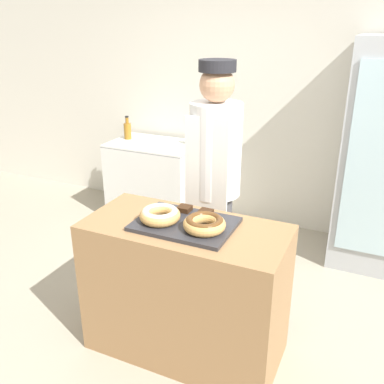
{
  "coord_description": "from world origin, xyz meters",
  "views": [
    {
      "loc": [
        0.99,
        -2.05,
        2.04
      ],
      "look_at": [
        0.0,
        0.1,
        1.08
      ],
      "focal_mm": 40.0,
      "sensor_mm": 36.0,
      "label": 1
    }
  ],
  "objects_px": {
    "baker_person": "(215,181)",
    "bottle_green": "(191,138)",
    "donut_chocolate_glaze": "(204,223)",
    "chest_freezer": "(155,180)",
    "brownie_back_right": "(206,213)",
    "brownie_back_left": "(185,209)",
    "bottle_amber": "(128,130)",
    "donut_light_glaze": "(160,214)",
    "serving_tray": "(185,224)"
  },
  "relations": [
    {
      "from": "bottle_amber",
      "to": "bottle_green",
      "type": "height_order",
      "value": "bottle_amber"
    },
    {
      "from": "chest_freezer",
      "to": "bottle_amber",
      "type": "relative_size",
      "value": 3.69
    },
    {
      "from": "bottle_green",
      "to": "chest_freezer",
      "type": "bearing_deg",
      "value": -163.77
    },
    {
      "from": "brownie_back_left",
      "to": "baker_person",
      "type": "distance_m",
      "value": 0.48
    },
    {
      "from": "brownie_back_left",
      "to": "chest_freezer",
      "type": "xyz_separation_m",
      "value": [
        -1.12,
        1.59,
        -0.52
      ]
    },
    {
      "from": "serving_tray",
      "to": "chest_freezer",
      "type": "height_order",
      "value": "serving_tray"
    },
    {
      "from": "baker_person",
      "to": "bottle_green",
      "type": "bearing_deg",
      "value": 121.68
    },
    {
      "from": "brownie_back_left",
      "to": "chest_freezer",
      "type": "relative_size",
      "value": 0.09
    },
    {
      "from": "donut_chocolate_glaze",
      "to": "brownie_back_right",
      "type": "bearing_deg",
      "value": 110.95
    },
    {
      "from": "baker_person",
      "to": "bottle_green",
      "type": "height_order",
      "value": "baker_person"
    },
    {
      "from": "brownie_back_right",
      "to": "bottle_green",
      "type": "height_order",
      "value": "bottle_green"
    },
    {
      "from": "donut_light_glaze",
      "to": "serving_tray",
      "type": "bearing_deg",
      "value": 16.95
    },
    {
      "from": "donut_chocolate_glaze",
      "to": "bottle_amber",
      "type": "xyz_separation_m",
      "value": [
        -1.68,
        1.82,
        -0.04
      ]
    },
    {
      "from": "brownie_back_left",
      "to": "bottle_green",
      "type": "relative_size",
      "value": 0.41
    },
    {
      "from": "serving_tray",
      "to": "brownie_back_left",
      "type": "distance_m",
      "value": 0.16
    },
    {
      "from": "donut_light_glaze",
      "to": "bottle_amber",
      "type": "height_order",
      "value": "bottle_amber"
    },
    {
      "from": "donut_light_glaze",
      "to": "bottle_green",
      "type": "xyz_separation_m",
      "value": [
        -0.67,
        1.89,
        -0.06
      ]
    },
    {
      "from": "serving_tray",
      "to": "donut_chocolate_glaze",
      "type": "distance_m",
      "value": 0.16
    },
    {
      "from": "bottle_green",
      "to": "baker_person",
      "type": "bearing_deg",
      "value": -58.32
    },
    {
      "from": "brownie_back_right",
      "to": "donut_chocolate_glaze",
      "type": "bearing_deg",
      "value": -69.05
    },
    {
      "from": "bottle_amber",
      "to": "bottle_green",
      "type": "xyz_separation_m",
      "value": [
        0.72,
        0.07,
        -0.02
      ]
    },
    {
      "from": "serving_tray",
      "to": "baker_person",
      "type": "distance_m",
      "value": 0.62
    },
    {
      "from": "baker_person",
      "to": "bottle_amber",
      "type": "bearing_deg",
      "value": 141.91
    },
    {
      "from": "chest_freezer",
      "to": "brownie_back_right",
      "type": "bearing_deg",
      "value": -51.5
    },
    {
      "from": "serving_tray",
      "to": "donut_chocolate_glaze",
      "type": "bearing_deg",
      "value": -16.95
    },
    {
      "from": "serving_tray",
      "to": "chest_freezer",
      "type": "bearing_deg",
      "value": 124.54
    },
    {
      "from": "donut_light_glaze",
      "to": "brownie_back_left",
      "type": "height_order",
      "value": "donut_light_glaze"
    },
    {
      "from": "baker_person",
      "to": "chest_freezer",
      "type": "bearing_deg",
      "value": 135.45
    },
    {
      "from": "bottle_green",
      "to": "brownie_back_right",
      "type": "bearing_deg",
      "value": -62.43
    },
    {
      "from": "donut_light_glaze",
      "to": "brownie_back_left",
      "type": "xyz_separation_m",
      "value": [
        0.07,
        0.19,
        -0.03
      ]
    },
    {
      "from": "donut_light_glaze",
      "to": "brownie_back_right",
      "type": "bearing_deg",
      "value": 41.12
    },
    {
      "from": "brownie_back_right",
      "to": "serving_tray",
      "type": "bearing_deg",
      "value": -116.44
    },
    {
      "from": "brownie_back_left",
      "to": "baker_person",
      "type": "height_order",
      "value": "baker_person"
    },
    {
      "from": "bottle_green",
      "to": "brownie_back_left",
      "type": "bearing_deg",
      "value": -66.35
    },
    {
      "from": "chest_freezer",
      "to": "bottle_amber",
      "type": "xyz_separation_m",
      "value": [
        -0.34,
        0.04,
        0.51
      ]
    },
    {
      "from": "donut_light_glaze",
      "to": "donut_chocolate_glaze",
      "type": "relative_size",
      "value": 1.0
    },
    {
      "from": "chest_freezer",
      "to": "brownie_back_left",
      "type": "bearing_deg",
      "value": -54.79
    },
    {
      "from": "chest_freezer",
      "to": "bottle_green",
      "type": "distance_m",
      "value": 0.63
    },
    {
      "from": "brownie_back_left",
      "to": "bottle_amber",
      "type": "relative_size",
      "value": 0.32
    },
    {
      "from": "brownie_back_left",
      "to": "baker_person",
      "type": "xyz_separation_m",
      "value": [
        0.01,
        0.47,
        0.02
      ]
    },
    {
      "from": "donut_chocolate_glaze",
      "to": "baker_person",
      "type": "distance_m",
      "value": 0.69
    },
    {
      "from": "chest_freezer",
      "to": "bottle_green",
      "type": "height_order",
      "value": "bottle_green"
    },
    {
      "from": "serving_tray",
      "to": "bottle_green",
      "type": "height_order",
      "value": "bottle_green"
    },
    {
      "from": "donut_chocolate_glaze",
      "to": "chest_freezer",
      "type": "distance_m",
      "value": 2.3
    },
    {
      "from": "donut_chocolate_glaze",
      "to": "brownie_back_left",
      "type": "bearing_deg",
      "value": 138.88
    },
    {
      "from": "baker_person",
      "to": "bottle_amber",
      "type": "xyz_separation_m",
      "value": [
        -1.48,
        1.16,
        -0.03
      ]
    },
    {
      "from": "brownie_back_left",
      "to": "chest_freezer",
      "type": "distance_m",
      "value": 2.02
    },
    {
      "from": "donut_light_glaze",
      "to": "brownie_back_right",
      "type": "relative_size",
      "value": 3.08
    },
    {
      "from": "donut_chocolate_glaze",
      "to": "bottle_green",
      "type": "distance_m",
      "value": 2.12
    },
    {
      "from": "chest_freezer",
      "to": "baker_person",
      "type": "bearing_deg",
      "value": -44.55
    }
  ]
}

